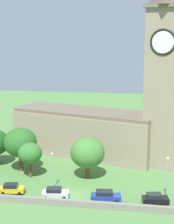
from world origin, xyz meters
The scene contains 12 objects.
ground_plane centered at (0.00, 15.00, 0.00)m, with size 200.00×200.00×0.00m, color #517F42.
church centered at (4.01, 20.60, 9.51)m, with size 38.60×19.68×35.43m.
quay_barrier centered at (0.00, -4.26, 0.54)m, with size 40.55×0.70×1.07m, color gray.
car_yellow centered at (-10.48, -1.15, 0.86)m, with size 4.24×2.46×1.71m.
car_white centered at (-2.90, -1.65, 0.87)m, with size 4.51×2.61×1.72m.
car_blue centered at (5.34, -1.64, 0.91)m, with size 4.98×2.64×1.79m.
car_black centered at (13.13, -1.18, 0.83)m, with size 4.35×2.76×1.64m.
streetlamp_west_mid centered at (-4.19, 1.73, 4.43)m, with size 0.44×0.44×6.57m.
streetlamp_central centered at (14.89, 0.27, 4.83)m, with size 0.44×0.44×7.28m.
tree_churchyard centered at (-12.52, 9.47, 5.70)m, with size 6.37×6.37×8.61m.
tree_riverside_east centered at (0.93, 7.77, 4.84)m, with size 6.30×6.30×7.71m.
tree_by_tower centered at (-9.71, 6.59, 4.57)m, with size 4.44×4.44×6.61m.
Camera 1 is at (11.19, -55.89, 25.64)m, focal length 58.81 mm.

